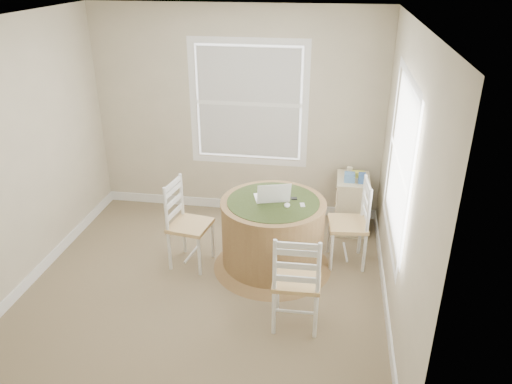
# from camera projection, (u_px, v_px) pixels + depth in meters

# --- Properties ---
(room) EXTENTS (3.64, 3.64, 2.64)m
(room) POSITION_uv_depth(u_px,v_px,m) (221.00, 165.00, 4.66)
(room) COLOR #796C4D
(room) RESTS_ON ground
(round_table) EXTENTS (1.28, 1.28, 0.79)m
(round_table) POSITION_uv_depth(u_px,v_px,m) (273.00, 232.00, 5.27)
(round_table) COLOR olive
(round_table) RESTS_ON ground
(chair_left) EXTENTS (0.46, 0.48, 0.95)m
(chair_left) POSITION_uv_depth(u_px,v_px,m) (190.00, 225.00, 5.31)
(chair_left) COLOR white
(chair_left) RESTS_ON ground
(chair_near) EXTENTS (0.43, 0.41, 0.95)m
(chair_near) POSITION_uv_depth(u_px,v_px,m) (297.00, 280.00, 4.41)
(chair_near) COLOR white
(chair_near) RESTS_ON ground
(chair_right) EXTENTS (0.44, 0.46, 0.95)m
(chair_right) POSITION_uv_depth(u_px,v_px,m) (348.00, 224.00, 5.34)
(chair_right) COLOR white
(chair_right) RESTS_ON ground
(laptop) EXTENTS (0.42, 0.39, 0.24)m
(laptop) POSITION_uv_depth(u_px,v_px,m) (272.00, 197.00, 5.15)
(laptop) COLOR white
(laptop) RESTS_ON round_table
(mouse) EXTENTS (0.08, 0.11, 0.03)m
(mouse) POSITION_uv_depth(u_px,v_px,m) (287.00, 205.00, 5.03)
(mouse) COLOR white
(mouse) RESTS_ON round_table
(phone) EXTENTS (0.06, 0.10, 0.02)m
(phone) POSITION_uv_depth(u_px,v_px,m) (302.00, 205.00, 5.04)
(phone) COLOR #B7BABF
(phone) RESTS_ON round_table
(keys) EXTENTS (0.07, 0.06, 0.02)m
(keys) POSITION_uv_depth(u_px,v_px,m) (294.00, 199.00, 5.16)
(keys) COLOR black
(keys) RESTS_ON round_table
(corner_chest) EXTENTS (0.39, 0.52, 0.68)m
(corner_chest) POSITION_uv_depth(u_px,v_px,m) (351.00, 204.00, 6.06)
(corner_chest) COLOR beige
(corner_chest) RESTS_ON ground
(tissue_box) EXTENTS (0.12, 0.12, 0.10)m
(tissue_box) POSITION_uv_depth(u_px,v_px,m) (350.00, 177.00, 5.83)
(tissue_box) COLOR #5789C7
(tissue_box) RESTS_ON corner_chest
(box_yellow) EXTENTS (0.15, 0.10, 0.06)m
(box_yellow) POSITION_uv_depth(u_px,v_px,m) (358.00, 174.00, 5.95)
(box_yellow) COLOR #E4E751
(box_yellow) RESTS_ON corner_chest
(box_blue) EXTENTS (0.08, 0.08, 0.12)m
(box_blue) POSITION_uv_depth(u_px,v_px,m) (361.00, 178.00, 5.79)
(box_blue) COLOR #375FA5
(box_blue) RESTS_ON corner_chest
(cup_cream) EXTENTS (0.07, 0.07, 0.09)m
(cup_cream) POSITION_uv_depth(u_px,v_px,m) (350.00, 171.00, 6.00)
(cup_cream) COLOR beige
(cup_cream) RESTS_ON corner_chest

